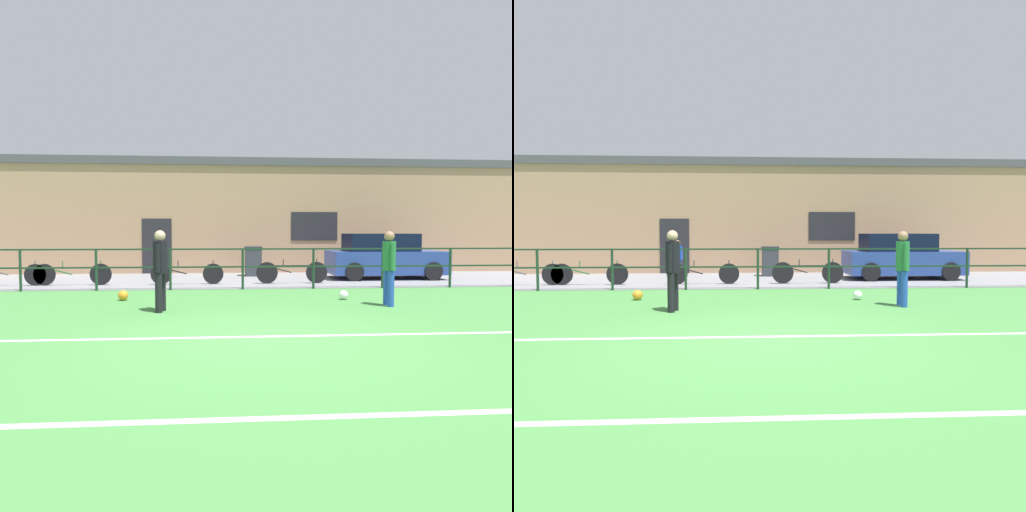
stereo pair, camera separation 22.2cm
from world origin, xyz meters
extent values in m
cube|color=#478C42|center=(0.00, 0.00, -0.02)|extent=(60.00, 44.00, 0.04)
cube|color=white|center=(0.00, 0.07, 0.00)|extent=(36.00, 0.11, 0.00)
cube|color=white|center=(0.00, -3.10, 0.00)|extent=(36.00, 0.11, 0.00)
cube|color=gray|center=(0.00, 8.50, 0.01)|extent=(48.00, 5.00, 0.02)
cylinder|color=#193823|center=(-6.00, 6.00, 0.57)|extent=(0.07, 0.07, 1.15)
cylinder|color=#193823|center=(-4.00, 6.00, 0.57)|extent=(0.07, 0.07, 1.15)
cylinder|color=#193823|center=(-2.00, 6.00, 0.57)|extent=(0.07, 0.07, 1.15)
cylinder|color=#193823|center=(0.00, 6.00, 0.57)|extent=(0.07, 0.07, 1.15)
cylinder|color=#193823|center=(2.00, 6.00, 0.57)|extent=(0.07, 0.07, 1.15)
cylinder|color=#193823|center=(4.00, 6.00, 0.57)|extent=(0.07, 0.07, 1.15)
cylinder|color=#193823|center=(6.00, 6.00, 0.57)|extent=(0.07, 0.07, 1.15)
cube|color=#193823|center=(0.00, 6.00, 1.13)|extent=(36.00, 0.04, 0.04)
cube|color=#193823|center=(0.00, 6.00, 0.63)|extent=(36.00, 0.04, 0.04)
cube|color=tan|center=(0.00, 12.20, 2.07)|extent=(28.00, 2.40, 4.14)
cube|color=#232328|center=(-3.01, 10.98, 1.05)|extent=(1.10, 0.04, 2.10)
cube|color=#232328|center=(3.03, 10.98, 1.82)|extent=(1.80, 0.04, 1.10)
cube|color=#4C4C51|center=(0.00, 12.20, 4.29)|extent=(28.00, 2.56, 0.30)
cylinder|color=black|center=(-1.81, 2.60, 0.39)|extent=(0.14, 0.14, 0.78)
cylinder|color=black|center=(-1.86, 2.36, 0.39)|extent=(0.14, 0.14, 0.78)
cylinder|color=black|center=(-1.83, 2.48, 1.10)|extent=(0.29, 0.29, 0.64)
sphere|color=tan|center=(-1.83, 2.48, 1.54)|extent=(0.22, 0.22, 0.22)
cylinder|color=black|center=(-1.80, 2.65, 1.08)|extent=(0.10, 0.10, 0.58)
cylinder|color=black|center=(-1.87, 2.30, 1.08)|extent=(0.10, 0.10, 0.58)
cylinder|color=blue|center=(3.03, 2.73, 0.39)|extent=(0.14, 0.14, 0.77)
cylinder|color=blue|center=(3.02, 2.97, 0.39)|extent=(0.14, 0.14, 0.77)
cylinder|color=#237038|center=(3.03, 2.85, 1.09)|extent=(0.29, 0.29, 0.64)
sphere|color=#A37556|center=(3.03, 2.85, 1.52)|extent=(0.22, 0.22, 0.22)
cylinder|color=#237038|center=(3.03, 2.68, 1.07)|extent=(0.10, 0.10, 0.57)
cylinder|color=#237038|center=(3.02, 3.03, 1.07)|extent=(0.10, 0.10, 0.57)
sphere|color=orange|center=(-2.91, 4.12, 0.12)|extent=(0.24, 0.24, 0.24)
sphere|color=white|center=(2.30, 3.87, 0.11)|extent=(0.22, 0.22, 0.22)
cylinder|color=#232D4C|center=(-2.54, 9.00, 0.33)|extent=(0.11, 0.11, 0.62)
cylinder|color=#232D4C|center=(-2.72, 9.07, 0.33)|extent=(0.11, 0.11, 0.62)
cylinder|color=blue|center=(-2.63, 9.03, 0.89)|extent=(0.23, 0.23, 0.51)
sphere|color=#A37556|center=(-2.63, 9.03, 1.23)|extent=(0.17, 0.17, 0.17)
cylinder|color=blue|center=(-2.50, 8.98, 0.88)|extent=(0.08, 0.08, 0.46)
cylinder|color=blue|center=(-2.76, 9.08, 0.88)|extent=(0.08, 0.08, 0.46)
cube|color=#28428E|center=(4.99, 8.53, 0.57)|extent=(3.85, 1.67, 0.77)
cube|color=black|center=(4.79, 8.53, 1.25)|extent=(2.31, 1.40, 0.59)
cylinder|color=black|center=(3.68, 7.72, 0.32)|extent=(0.60, 0.18, 0.60)
cylinder|color=black|center=(6.30, 7.72, 0.32)|extent=(0.60, 0.18, 0.60)
cylinder|color=black|center=(3.68, 9.33, 0.32)|extent=(0.60, 0.18, 0.60)
cylinder|color=black|center=(6.30, 9.33, 0.32)|extent=(0.60, 0.18, 0.60)
cylinder|color=black|center=(-2.40, 7.20, 0.33)|extent=(0.63, 0.04, 0.63)
cylinder|color=black|center=(-0.84, 7.20, 0.33)|extent=(0.63, 0.04, 0.63)
cube|color=black|center=(-1.62, 7.20, 0.54)|extent=(1.22, 0.04, 0.04)
cube|color=black|center=(-2.01, 7.20, 0.43)|extent=(0.76, 0.03, 0.23)
cylinder|color=black|center=(-1.89, 7.20, 0.64)|extent=(0.03, 0.03, 0.20)
cylinder|color=black|center=(-0.84, 7.20, 0.61)|extent=(0.03, 0.03, 0.28)
cylinder|color=black|center=(0.80, 7.20, 0.35)|extent=(0.66, 0.04, 0.66)
cylinder|color=black|center=(2.34, 7.20, 0.35)|extent=(0.66, 0.04, 0.66)
cube|color=black|center=(1.57, 7.20, 0.57)|extent=(1.20, 0.04, 0.04)
cube|color=black|center=(1.18, 7.20, 0.46)|extent=(0.75, 0.03, 0.24)
cylinder|color=black|center=(1.30, 7.20, 0.67)|extent=(0.03, 0.03, 0.20)
cylinder|color=black|center=(2.34, 7.20, 0.64)|extent=(0.03, 0.03, 0.28)
cylinder|color=black|center=(-6.07, 7.20, 0.34)|extent=(0.64, 0.04, 0.64)
cube|color=#4C5156|center=(-6.83, 7.20, 0.55)|extent=(1.19, 0.04, 0.04)
cylinder|color=#4C5156|center=(-7.10, 7.20, 0.65)|extent=(0.03, 0.03, 0.20)
cylinder|color=#4C5156|center=(-6.07, 7.20, 0.62)|extent=(0.03, 0.03, 0.28)
cylinder|color=black|center=(-5.81, 7.20, 0.34)|extent=(0.64, 0.04, 0.64)
cylinder|color=black|center=(-4.18, 7.20, 0.34)|extent=(0.64, 0.04, 0.64)
cube|color=#1E6633|center=(-4.99, 7.20, 0.55)|extent=(1.27, 0.04, 0.04)
cube|color=#1E6633|center=(-5.40, 7.20, 0.45)|extent=(0.80, 0.03, 0.23)
cylinder|color=#1E6633|center=(-5.28, 7.20, 0.65)|extent=(0.03, 0.03, 0.20)
cylinder|color=#1E6633|center=(-4.18, 7.20, 0.62)|extent=(0.03, 0.03, 0.28)
cube|color=#33383D|center=(0.56, 9.70, 0.51)|extent=(0.58, 0.49, 0.98)
cube|color=#282C30|center=(0.56, 9.70, 1.04)|extent=(0.61, 0.52, 0.08)
camera|label=1|loc=(-0.64, -7.09, 1.63)|focal=33.07mm
camera|label=2|loc=(-0.42, -7.10, 1.63)|focal=33.07mm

